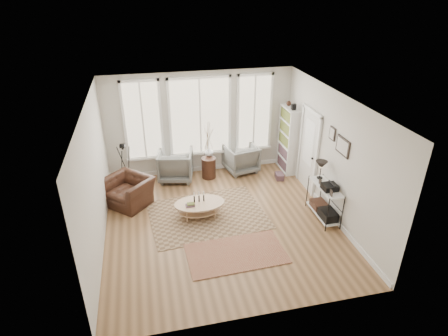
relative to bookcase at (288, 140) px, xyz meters
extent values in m
plane|color=#936A43|center=(-2.44, -2.23, -0.96)|extent=(5.50, 5.50, 0.00)
plane|color=white|center=(-2.44, -2.23, 1.94)|extent=(5.50, 5.50, 0.00)
cube|color=beige|center=(-2.44, 0.52, 0.49)|extent=(5.20, 0.04, 2.90)
cube|color=beige|center=(-2.44, -4.98, 0.49)|extent=(5.20, 0.04, 2.90)
cube|color=beige|center=(-5.04, -2.23, 0.49)|extent=(0.04, 5.50, 2.90)
cube|color=beige|center=(0.16, -2.23, 0.49)|extent=(0.04, 5.50, 2.90)
cube|color=white|center=(-2.44, 0.51, -0.90)|extent=(5.10, 0.04, 0.12)
cube|color=white|center=(0.15, -2.23, -0.90)|extent=(0.03, 5.40, 0.12)
cube|color=beige|center=(-2.44, 0.50, 0.69)|extent=(1.60, 0.03, 2.10)
cube|color=beige|center=(-3.99, 0.50, 0.69)|extent=(0.90, 0.03, 2.10)
cube|color=beige|center=(-0.89, 0.50, 0.69)|extent=(0.90, 0.03, 2.10)
cube|color=white|center=(-2.44, 0.48, 0.69)|extent=(1.74, 0.06, 2.24)
cube|color=white|center=(-3.99, 0.48, 0.69)|extent=(1.04, 0.06, 2.24)
cube|color=white|center=(-0.89, 0.48, 0.69)|extent=(1.04, 0.06, 2.24)
cube|color=white|center=(-2.44, 0.46, -0.39)|extent=(4.10, 0.12, 0.06)
cube|color=silver|center=(0.14, -1.08, 0.09)|extent=(0.04, 0.88, 2.10)
cube|color=white|center=(0.12, -1.08, 0.34)|extent=(0.01, 0.55, 1.20)
cube|color=white|center=(0.12, -1.57, 0.09)|extent=(0.06, 0.08, 2.18)
cube|color=white|center=(0.12, -0.59, 0.09)|extent=(0.06, 0.08, 2.18)
cube|color=white|center=(0.12, -1.08, 1.18)|extent=(0.06, 1.06, 0.08)
sphere|color=black|center=(0.09, -1.41, 0.04)|extent=(0.06, 0.06, 0.06)
cube|color=white|center=(-0.01, -0.41, -0.01)|extent=(0.30, 0.03, 1.90)
cube|color=white|center=(-0.01, 0.41, -0.01)|extent=(0.30, 0.03, 1.90)
cube|color=white|center=(0.14, 0.00, -0.01)|extent=(0.02, 0.85, 1.90)
cube|color=white|center=(-0.01, 0.00, -0.01)|extent=(0.30, 0.81, 1.90)
cube|color=brown|center=(-0.01, 0.00, -0.01)|extent=(0.24, 0.75, 1.76)
cube|color=black|center=(-0.01, -0.20, 1.02)|extent=(0.12, 0.10, 0.16)
sphere|color=#3A2016|center=(-0.01, 0.15, 1.01)|extent=(0.14, 0.14, 0.14)
cube|color=white|center=(-0.06, -2.53, -0.84)|extent=(0.37, 1.07, 0.03)
cube|color=white|center=(-0.06, -2.53, -0.14)|extent=(0.37, 1.07, 0.02)
cylinder|color=black|center=(-0.24, -3.06, -0.53)|extent=(0.02, 0.02, 0.85)
cylinder|color=black|center=(0.12, -3.06, -0.53)|extent=(0.02, 0.02, 0.85)
cylinder|color=black|center=(-0.24, -2.00, -0.53)|extent=(0.02, 0.02, 0.85)
cylinder|color=black|center=(0.12, -2.00, -0.53)|extent=(0.02, 0.02, 0.85)
cylinder|color=black|center=(-0.06, -2.18, -0.08)|extent=(0.14, 0.14, 0.02)
cylinder|color=black|center=(-0.06, -2.18, 0.06)|extent=(0.02, 0.02, 0.30)
cone|color=black|center=(-0.06, -2.18, 0.26)|extent=(0.28, 0.28, 0.18)
cube|color=black|center=(-0.06, -2.68, -0.05)|extent=(0.32, 0.30, 0.13)
cube|color=black|center=(-0.06, -2.78, -0.73)|extent=(0.32, 0.45, 0.20)
cube|color=#3A2016|center=(-0.06, -2.31, -0.75)|extent=(0.32, 0.40, 0.16)
cube|color=black|center=(-0.16, -2.95, -0.04)|extent=(0.02, 0.10, 0.14)
cube|color=black|center=(-0.16, -2.41, -0.05)|extent=(0.02, 0.10, 0.12)
cube|color=black|center=(0.14, -2.63, 0.89)|extent=(0.03, 0.52, 0.38)
cube|color=silver|center=(0.13, -2.63, 0.89)|extent=(0.01, 0.44, 0.30)
cube|color=black|center=(0.14, -2.13, 0.99)|extent=(0.03, 0.24, 0.30)
cube|color=silver|center=(0.13, -2.13, 0.99)|extent=(0.01, 0.18, 0.24)
cube|color=brown|center=(-2.69, -1.85, -0.95)|extent=(2.85, 2.25, 0.01)
cube|color=maroon|center=(-2.37, -3.37, -0.94)|extent=(2.05, 1.19, 0.01)
ellipsoid|color=tan|center=(-2.87, -1.85, -0.79)|extent=(1.01, 0.64, 0.03)
ellipsoid|color=tan|center=(-2.87, -1.85, -0.60)|extent=(1.18, 0.75, 0.04)
cylinder|color=tan|center=(-3.20, -2.04, -0.79)|extent=(0.03, 0.03, 0.34)
cylinder|color=tan|center=(-2.55, -2.04, -0.79)|extent=(0.03, 0.03, 0.34)
cylinder|color=tan|center=(-3.20, -1.66, -0.79)|extent=(0.03, 0.03, 0.34)
cylinder|color=tan|center=(-2.55, -1.66, -0.79)|extent=(0.03, 0.03, 0.34)
cylinder|color=black|center=(-2.99, -1.80, -0.50)|extent=(0.03, 0.03, 0.17)
cylinder|color=black|center=(-2.87, -1.80, -0.50)|extent=(0.03, 0.03, 0.17)
cylinder|color=black|center=(-2.76, -1.80, -0.50)|extent=(0.03, 0.03, 0.17)
cube|color=#274926|center=(-3.10, -1.93, -0.55)|extent=(0.21, 0.15, 0.06)
imported|color=slate|center=(-3.22, 0.14, -0.53)|extent=(1.09, 1.11, 0.86)
imported|color=slate|center=(-1.33, 0.22, -0.55)|extent=(1.02, 1.04, 0.80)
cylinder|color=#3A2016|center=(-2.31, 0.02, -0.66)|extent=(0.40, 0.40, 0.60)
imported|color=silver|center=(-2.26, 0.19, -0.24)|extent=(0.27, 0.27, 0.24)
imported|color=#3A2016|center=(-4.50, -0.89, -0.61)|extent=(1.43, 1.42, 0.70)
cylinder|color=black|center=(-4.55, -0.18, 0.25)|extent=(0.06, 0.06, 0.06)
cube|color=black|center=(-4.55, -0.18, 0.31)|extent=(0.14, 0.11, 0.09)
cylinder|color=black|center=(-4.55, -0.25, 0.31)|extent=(0.06, 0.07, 0.06)
cube|color=brown|center=(-0.39, -0.47, -0.88)|extent=(0.23, 0.27, 0.16)
cube|color=brown|center=(-0.39, -0.54, -0.87)|extent=(0.25, 0.29, 0.17)
camera|label=1|loc=(-3.94, -9.21, 4.10)|focal=30.00mm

